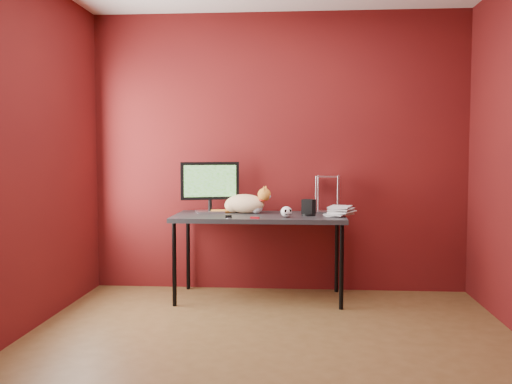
# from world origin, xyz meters

# --- Properties ---
(room) EXTENTS (3.52, 3.52, 2.61)m
(room) POSITION_xyz_m (0.00, 0.00, 1.45)
(room) COLOR #533A1C
(room) RESTS_ON ground
(desk) EXTENTS (1.50, 0.70, 0.75)m
(desk) POSITION_xyz_m (-0.15, 1.37, 0.70)
(desk) COLOR black
(desk) RESTS_ON ground
(monitor) EXTENTS (0.52, 0.24, 0.46)m
(monitor) POSITION_xyz_m (-0.61, 1.51, 1.01)
(monitor) COLOR silver
(monitor) RESTS_ON desk
(cat) EXTENTS (0.55, 0.27, 0.26)m
(cat) POSITION_xyz_m (-0.29, 1.50, 0.84)
(cat) COLOR orange
(cat) RESTS_ON desk
(skull_mug) EXTENTS (0.10, 0.10, 0.09)m
(skull_mug) POSITION_xyz_m (0.09, 1.18, 0.80)
(skull_mug) COLOR white
(skull_mug) RESTS_ON desk
(speaker) EXTENTS (0.13, 0.12, 0.14)m
(speaker) POSITION_xyz_m (0.28, 1.34, 0.82)
(speaker) COLOR black
(speaker) RESTS_ON desk
(book_stack) EXTENTS (0.28, 0.30, 0.97)m
(book_stack) POSITION_xyz_m (0.48, 1.40, 1.24)
(book_stack) COLOR beige
(book_stack) RESTS_ON desk
(wire_rack) EXTENTS (0.22, 0.19, 0.34)m
(wire_rack) POSITION_xyz_m (0.46, 1.62, 0.92)
(wire_rack) COLOR silver
(wire_rack) RESTS_ON desk
(pocket_knife) EXTENTS (0.08, 0.04, 0.02)m
(pocket_knife) POSITION_xyz_m (-0.17, 1.08, 0.76)
(pocket_knife) COLOR maroon
(pocket_knife) RESTS_ON desk
(black_gadget) EXTENTS (0.06, 0.05, 0.02)m
(black_gadget) POSITION_xyz_m (-0.39, 1.11, 0.76)
(black_gadget) COLOR black
(black_gadget) RESTS_ON desk
(washer) EXTENTS (0.04, 0.04, 0.00)m
(washer) POSITION_xyz_m (-0.39, 1.08, 0.75)
(washer) COLOR silver
(washer) RESTS_ON desk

